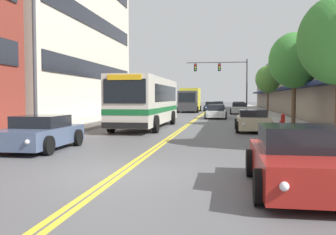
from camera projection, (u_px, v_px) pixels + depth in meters
ground_plane at (204, 114)px, 46.35m from camera, size 240.00×240.00×0.00m
sidewalk_left at (147, 113)px, 47.45m from camera, size 3.36×106.00×0.14m
sidewalk_right at (263, 113)px, 45.25m from camera, size 3.36×106.00×0.14m
centre_line at (204, 114)px, 46.35m from camera, size 0.34×106.00×0.01m
storefront_row_right at (315, 83)px, 44.15m from camera, size 9.10×68.00×7.32m
city_bus at (147, 100)px, 24.78m from camera, size 2.87×11.11×3.23m
car_slate_blue_parked_left_near at (40, 133)px, 14.23m from camera, size 2.21×4.28×1.29m
car_black_parked_left_mid at (153, 111)px, 36.82m from camera, size 2.06×4.44×1.35m
car_red_parked_right_foreground at (301, 160)px, 7.98m from camera, size 2.17×4.29×1.37m
car_silver_parked_right_mid at (239, 109)px, 45.30m from camera, size 2.21×4.44×1.35m
car_champagne_parked_right_far at (239, 107)px, 51.51m from camera, size 2.04×4.21×1.42m
car_beige_parked_right_end at (253, 121)px, 22.03m from camera, size 2.03×4.51×1.25m
car_navy_moving_lead at (211, 107)px, 55.51m from camera, size 2.09×4.73×1.38m
car_dark_grey_moving_second at (219, 105)px, 66.22m from camera, size 2.06×4.37×1.31m
car_white_moving_third at (216, 112)px, 35.38m from camera, size 2.01×4.21×1.29m
box_truck at (190, 100)px, 51.03m from camera, size 2.77×7.24×3.25m
traffic_signal_mast at (226, 75)px, 45.78m from camera, size 7.47×0.38×6.65m
street_lamp_left_near at (40, 18)px, 15.68m from camera, size 2.14×0.28×9.10m
street_tree_right_mid at (294, 60)px, 25.72m from camera, size 3.48×3.48×6.32m
street_tree_right_far at (268, 79)px, 37.34m from camera, size 2.48×2.48×5.04m
fire_hydrant at (283, 122)px, 21.39m from camera, size 0.31×0.23×0.92m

